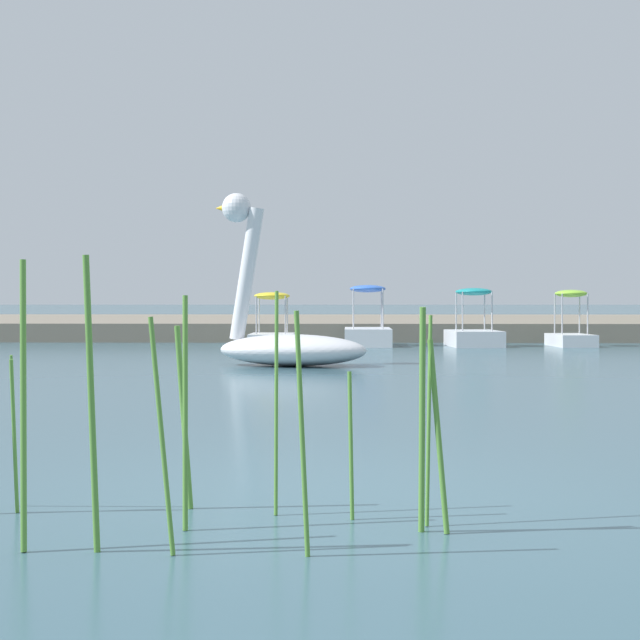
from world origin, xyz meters
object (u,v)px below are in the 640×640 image
at_px(swan_boat, 285,334).
at_px(pedal_boat_lime, 571,330).
at_px(pedal_boat_blue, 368,329).
at_px(pedal_boat_teal, 474,330).
at_px(pedal_boat_yellow, 272,330).

bearing_deg(swan_boat, pedal_boat_lime, 47.19).
bearing_deg(pedal_boat_blue, pedal_boat_lime, -1.56).
height_order(swan_boat, pedal_boat_teal, swan_boat).
bearing_deg(swan_boat, pedal_boat_blue, 77.48).
xyz_separation_m(pedal_boat_lime, pedal_boat_yellow, (-8.03, -0.14, 0.00)).
distance_m(swan_boat, pedal_boat_teal, 8.93).
xyz_separation_m(swan_boat, pedal_boat_teal, (4.59, 7.65, -0.17)).
bearing_deg(swan_boat, pedal_boat_teal, 59.03).
bearing_deg(pedal_boat_yellow, swan_boat, -83.90).
xyz_separation_m(pedal_boat_lime, pedal_boat_blue, (-5.45, 0.15, 0.03)).
bearing_deg(pedal_boat_lime, pedal_boat_teal, -177.12).
bearing_deg(pedal_boat_yellow, pedal_boat_lime, 1.02).
distance_m(pedal_boat_teal, pedal_boat_blue, 2.84).
bearing_deg(pedal_boat_yellow, pedal_boat_blue, 6.45).
bearing_deg(pedal_boat_blue, pedal_boat_yellow, -173.55).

